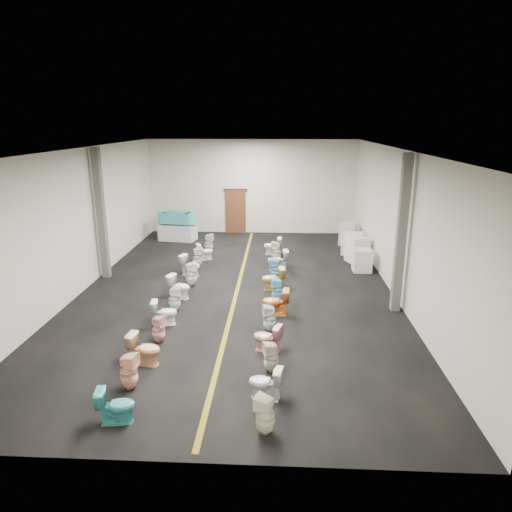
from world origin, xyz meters
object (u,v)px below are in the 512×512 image
at_px(toilet_right_5, 276,302).
at_px(toilet_right_0, 265,415).
at_px(appliance_crate_d, 348,234).
at_px(toilet_left_9, 197,258).
at_px(bathtub, 177,217).
at_px(toilet_right_8, 276,269).
at_px(toilet_left_3, 158,329).
at_px(toilet_left_8, 190,266).
at_px(toilet_left_6, 179,287).
at_px(toilet_right_7, 273,279).
at_px(toilet_right_9, 278,260).
at_px(toilet_right_10, 276,252).
at_px(toilet_left_7, 191,274).
at_px(toilet_right_6, 277,290).
at_px(toilet_left_1, 129,371).
at_px(toilet_right_3, 267,338).
at_px(toilet_right_2, 271,357).
at_px(toilet_left_4, 164,312).
at_px(toilet_right_1, 265,383).
at_px(toilet_right_11, 273,246).
at_px(display_table, 178,232).
at_px(toilet_right_4, 270,318).
at_px(appliance_crate_a, 362,260).
at_px(toilet_left_2, 145,349).
at_px(toilet_left_11, 209,243).
at_px(appliance_crate_c, 353,244).
at_px(toilet_left_5, 174,299).

bearing_deg(toilet_right_5, toilet_right_0, 0.07).
relative_size(appliance_crate_d, toilet_left_9, 1.23).
distance_m(bathtub, toilet_right_8, 7.06).
relative_size(toilet_left_3, toilet_left_8, 0.94).
bearing_deg(toilet_left_6, toilet_right_7, -53.57).
xyz_separation_m(bathtub, toilet_right_9, (4.66, -4.26, -0.68)).
distance_m(toilet_right_5, toilet_right_10, 5.14).
relative_size(toilet_left_7, toilet_right_6, 1.11).
relative_size(toilet_left_1, toilet_right_3, 1.15).
relative_size(toilet_left_7, toilet_right_2, 1.17).
bearing_deg(toilet_right_10, appliance_crate_d, 139.31).
bearing_deg(toilet_left_4, toilet_right_1, -146.07).
xyz_separation_m(toilet_left_3, toilet_right_1, (2.73, -2.27, -0.01)).
bearing_deg(toilet_right_5, toilet_right_8, -177.86).
bearing_deg(toilet_right_2, toilet_right_11, 160.34).
bearing_deg(display_table, toilet_left_3, -80.32).
relative_size(toilet_right_2, toilet_right_4, 0.96).
xyz_separation_m(toilet_left_4, toilet_right_11, (2.81, 6.92, 0.02)).
xyz_separation_m(toilet_left_1, toilet_left_9, (-0.02, 8.11, -0.00)).
distance_m(toilet_left_7, toilet_right_4, 4.27).
height_order(appliance_crate_a, toilet_left_6, appliance_crate_a).
relative_size(toilet_left_1, toilet_left_9, 1.00).
bearing_deg(toilet_right_1, toilet_left_9, -149.86).
distance_m(display_table, toilet_right_5, 9.53).
bearing_deg(toilet_left_2, toilet_right_9, -15.34).
distance_m(toilet_left_11, toilet_right_5, 6.98).
height_order(toilet_left_3, toilet_left_11, toilet_left_11).
bearing_deg(appliance_crate_d, toilet_right_5, -111.50).
distance_m(toilet_left_6, toilet_left_9, 3.07).
relative_size(appliance_crate_c, toilet_left_3, 1.26).
height_order(toilet_left_6, toilet_right_9, toilet_right_9).
relative_size(toilet_left_6, toilet_right_2, 1.04).
distance_m(bathtub, toilet_right_1, 13.23).
xyz_separation_m(toilet_left_1, toilet_right_8, (2.92, 6.91, -0.01)).
distance_m(toilet_left_1, toilet_right_3, 3.29).
distance_m(toilet_left_8, toilet_right_1, 7.95).
bearing_deg(toilet_right_6, appliance_crate_c, 140.82).
bearing_deg(toilet_right_1, toilet_left_6, -140.12).
height_order(toilet_left_8, toilet_left_9, toilet_left_9).
xyz_separation_m(toilet_left_3, toilet_left_8, (-0.18, 5.12, 0.02)).
bearing_deg(toilet_left_5, toilet_left_4, 169.27).
xyz_separation_m(toilet_right_1, toilet_right_10, (0.14, 9.24, 0.06)).
height_order(toilet_left_6, toilet_right_1, toilet_left_6).
bearing_deg(toilet_right_7, toilet_right_6, -4.06).
relative_size(toilet_left_3, toilet_right_0, 0.94).
distance_m(appliance_crate_c, toilet_right_0, 12.01).
relative_size(toilet_left_7, toilet_right_8, 1.08).
relative_size(toilet_left_9, toilet_right_8, 1.03).
height_order(display_table, toilet_left_1, toilet_left_1).
bearing_deg(toilet_right_8, toilet_left_6, -40.72).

